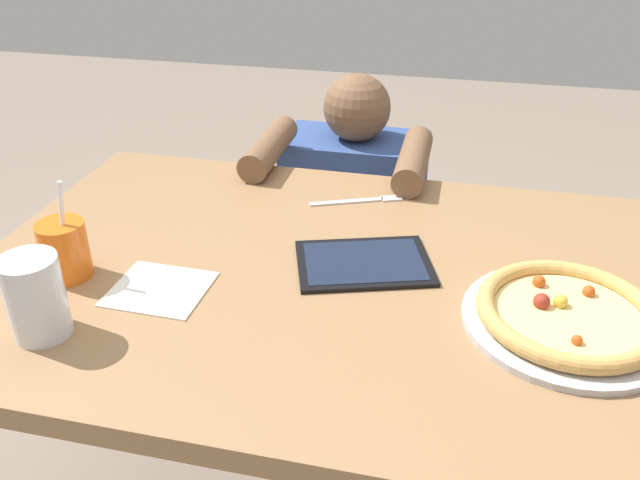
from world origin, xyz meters
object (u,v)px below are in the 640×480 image
(drink_cup_colored, at_px, (65,250))
(fork, at_px, (361,201))
(pizza_near, at_px, (568,315))
(diner_seated, at_px, (353,244))
(tablet, at_px, (364,263))
(water_cup_clear, at_px, (35,296))

(drink_cup_colored, bearing_deg, fork, 41.85)
(fork, bearing_deg, pizza_near, -42.80)
(pizza_near, relative_size, diner_seated, 0.36)
(pizza_near, bearing_deg, tablet, 162.77)
(water_cup_clear, bearing_deg, fork, 54.52)
(water_cup_clear, relative_size, diner_seated, 0.15)
(fork, xyz_separation_m, diner_seated, (-0.08, 0.39, -0.34))
(pizza_near, distance_m, fork, 0.53)
(drink_cup_colored, distance_m, tablet, 0.53)
(pizza_near, height_order, drink_cup_colored, drink_cup_colored)
(pizza_near, xyz_separation_m, water_cup_clear, (-0.79, -0.20, 0.05))
(diner_seated, bearing_deg, pizza_near, -57.98)
(pizza_near, distance_m, tablet, 0.36)
(water_cup_clear, height_order, fork, water_cup_clear)
(drink_cup_colored, relative_size, tablet, 0.65)
(water_cup_clear, distance_m, diner_seated, 1.09)
(tablet, bearing_deg, pizza_near, -17.23)
(drink_cup_colored, xyz_separation_m, water_cup_clear, (0.05, -0.16, 0.02))
(pizza_near, relative_size, water_cup_clear, 2.44)
(fork, bearing_deg, drink_cup_colored, -138.15)
(drink_cup_colored, height_order, tablet, drink_cup_colored)
(drink_cup_colored, xyz_separation_m, fork, (0.45, 0.40, -0.05))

